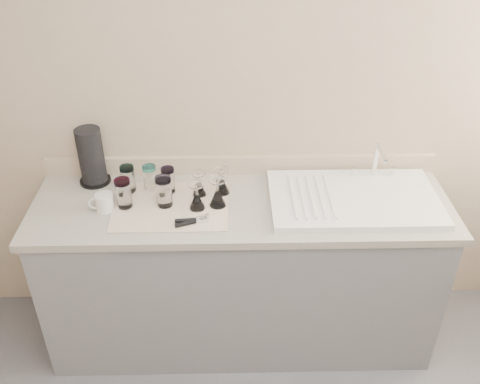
{
  "coord_description": "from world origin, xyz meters",
  "views": [
    {
      "loc": [
        -0.05,
        -0.95,
        2.39
      ],
      "look_at": [
        -0.01,
        1.15,
        1.0
      ],
      "focal_mm": 40.0,
      "sensor_mm": 36.0,
      "label": 1
    }
  ],
  "objects_px": {
    "goblet_front_left": "(197,200)",
    "paper_towel_roll": "(91,157)",
    "can_opener": "(192,221)",
    "tumbler_teal": "(128,179)",
    "goblet_front_right": "(217,197)",
    "tumbler_lavender": "(164,191)",
    "goblet_back_left": "(199,187)",
    "white_mug": "(104,202)",
    "tumbler_magenta": "(123,193)",
    "tumbler_purple": "(168,180)",
    "goblet_back_right": "(222,185)",
    "tumbler_cyan": "(150,178)",
    "sink_unit": "(354,198)"
  },
  "relations": [
    {
      "from": "tumbler_teal",
      "to": "goblet_front_left",
      "type": "bearing_deg",
      "value": -24.67
    },
    {
      "from": "tumbler_lavender",
      "to": "goblet_front_right",
      "type": "bearing_deg",
      "value": -1.48
    },
    {
      "from": "tumbler_teal",
      "to": "goblet_back_left",
      "type": "bearing_deg",
      "value": -6.84
    },
    {
      "from": "tumbler_teal",
      "to": "goblet_back_right",
      "type": "bearing_deg",
      "value": -3.41
    },
    {
      "from": "paper_towel_roll",
      "to": "tumbler_teal",
      "type": "bearing_deg",
      "value": -27.79
    },
    {
      "from": "tumbler_magenta",
      "to": "white_mug",
      "type": "relative_size",
      "value": 1.18
    },
    {
      "from": "tumbler_lavender",
      "to": "can_opener",
      "type": "distance_m",
      "value": 0.21
    },
    {
      "from": "goblet_front_left",
      "to": "paper_towel_roll",
      "type": "relative_size",
      "value": 0.46
    },
    {
      "from": "goblet_front_right",
      "to": "tumbler_magenta",
      "type": "bearing_deg",
      "value": -179.88
    },
    {
      "from": "tumbler_purple",
      "to": "goblet_front_left",
      "type": "bearing_deg",
      "value": -45.42
    },
    {
      "from": "tumbler_cyan",
      "to": "goblet_front_left",
      "type": "xyz_separation_m",
      "value": [
        0.24,
        -0.17,
        -0.02
      ]
    },
    {
      "from": "goblet_front_right",
      "to": "goblet_back_left",
      "type": "bearing_deg",
      "value": 134.13
    },
    {
      "from": "can_opener",
      "to": "goblet_back_right",
      "type": "bearing_deg",
      "value": 61.41
    },
    {
      "from": "goblet_back_right",
      "to": "paper_towel_roll",
      "type": "relative_size",
      "value": 0.45
    },
    {
      "from": "tumbler_magenta",
      "to": "tumbler_purple",
      "type": "bearing_deg",
      "value": 32.81
    },
    {
      "from": "goblet_front_right",
      "to": "sink_unit",
      "type": "bearing_deg",
      "value": 2.21
    },
    {
      "from": "tumbler_purple",
      "to": "tumbler_lavender",
      "type": "distance_m",
      "value": 0.12
    },
    {
      "from": "tumbler_purple",
      "to": "goblet_front_left",
      "type": "height_order",
      "value": "goblet_front_left"
    },
    {
      "from": "tumbler_cyan",
      "to": "goblet_back_right",
      "type": "relative_size",
      "value": 1.0
    },
    {
      "from": "tumbler_magenta",
      "to": "goblet_back_left",
      "type": "height_order",
      "value": "tumbler_magenta"
    },
    {
      "from": "tumbler_magenta",
      "to": "goblet_front_right",
      "type": "bearing_deg",
      "value": 0.12
    },
    {
      "from": "tumbler_teal",
      "to": "paper_towel_roll",
      "type": "height_order",
      "value": "paper_towel_roll"
    },
    {
      "from": "tumbler_magenta",
      "to": "goblet_front_right",
      "type": "distance_m",
      "value": 0.45
    },
    {
      "from": "sink_unit",
      "to": "goblet_front_left",
      "type": "xyz_separation_m",
      "value": [
        -0.77,
        -0.05,
        0.04
      ]
    },
    {
      "from": "goblet_front_left",
      "to": "white_mug",
      "type": "relative_size",
      "value": 1.08
    },
    {
      "from": "tumbler_teal",
      "to": "tumbler_purple",
      "type": "relative_size",
      "value": 1.06
    },
    {
      "from": "tumbler_purple",
      "to": "can_opener",
      "type": "xyz_separation_m",
      "value": [
        0.13,
        -0.27,
        -0.06
      ]
    },
    {
      "from": "goblet_front_right",
      "to": "white_mug",
      "type": "xyz_separation_m",
      "value": [
        -0.54,
        -0.02,
        -0.01
      ]
    },
    {
      "from": "goblet_front_right",
      "to": "can_opener",
      "type": "height_order",
      "value": "goblet_front_right"
    },
    {
      "from": "tumbler_cyan",
      "to": "white_mug",
      "type": "bearing_deg",
      "value": -140.85
    },
    {
      "from": "paper_towel_roll",
      "to": "tumbler_cyan",
      "type": "bearing_deg",
      "value": -17.23
    },
    {
      "from": "tumbler_cyan",
      "to": "goblet_front_right",
      "type": "relative_size",
      "value": 0.92
    },
    {
      "from": "goblet_front_left",
      "to": "white_mug",
      "type": "height_order",
      "value": "goblet_front_left"
    },
    {
      "from": "paper_towel_roll",
      "to": "can_opener",
      "type": "bearing_deg",
      "value": -35.99
    },
    {
      "from": "goblet_back_left",
      "to": "paper_towel_roll",
      "type": "xyz_separation_m",
      "value": [
        -0.55,
        0.14,
        0.1
      ]
    },
    {
      "from": "goblet_back_left",
      "to": "white_mug",
      "type": "bearing_deg",
      "value": -165.74
    },
    {
      "from": "tumbler_magenta",
      "to": "can_opener",
      "type": "xyz_separation_m",
      "value": [
        0.33,
        -0.14,
        -0.07
      ]
    },
    {
      "from": "tumbler_teal",
      "to": "goblet_front_left",
      "type": "height_order",
      "value": "tumbler_teal"
    },
    {
      "from": "sink_unit",
      "to": "paper_towel_roll",
      "type": "relative_size",
      "value": 2.72
    },
    {
      "from": "goblet_front_left",
      "to": "white_mug",
      "type": "xyz_separation_m",
      "value": [
        -0.44,
        0.0,
        -0.01
      ]
    },
    {
      "from": "tumbler_purple",
      "to": "tumbler_lavender",
      "type": "xyz_separation_m",
      "value": [
        -0.01,
        -0.12,
        0.01
      ]
    },
    {
      "from": "sink_unit",
      "to": "goblet_back_left",
      "type": "distance_m",
      "value": 0.76
    },
    {
      "from": "tumbler_magenta",
      "to": "paper_towel_roll",
      "type": "height_order",
      "value": "paper_towel_roll"
    },
    {
      "from": "can_opener",
      "to": "tumbler_lavender",
      "type": "bearing_deg",
      "value": 133.17
    },
    {
      "from": "tumbler_cyan",
      "to": "white_mug",
      "type": "distance_m",
      "value": 0.26
    },
    {
      "from": "sink_unit",
      "to": "tumbler_teal",
      "type": "xyz_separation_m",
      "value": [
        -1.12,
        0.11,
        0.06
      ]
    },
    {
      "from": "tumbler_cyan",
      "to": "tumbler_magenta",
      "type": "bearing_deg",
      "value": -126.43
    },
    {
      "from": "tumbler_teal",
      "to": "paper_towel_roll",
      "type": "relative_size",
      "value": 0.47
    },
    {
      "from": "goblet_back_left",
      "to": "white_mug",
      "type": "distance_m",
      "value": 0.46
    },
    {
      "from": "tumbler_magenta",
      "to": "paper_towel_roll",
      "type": "distance_m",
      "value": 0.31
    }
  ]
}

